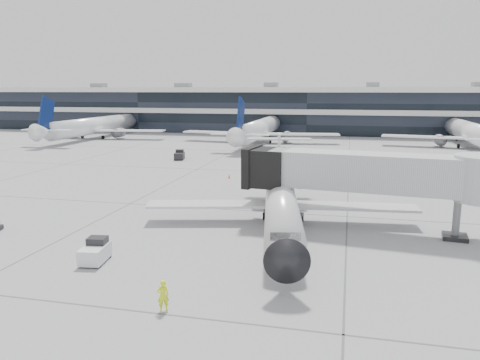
% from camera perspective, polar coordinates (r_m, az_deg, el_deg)
% --- Properties ---
extents(ground, '(220.00, 220.00, 0.00)m').
position_cam_1_polar(ground, '(41.93, -0.88, -3.66)').
color(ground, gray).
rests_on(ground, ground).
extents(terminal, '(170.00, 22.00, 10.00)m').
position_cam_1_polar(terminal, '(121.89, 8.60, 8.20)').
color(terminal, black).
rests_on(terminal, ground).
extents(bg_jet_left, '(32.00, 40.00, 9.60)m').
position_cam_1_polar(bg_jet_left, '(109.66, -16.99, 4.93)').
color(bg_jet_left, white).
rests_on(bg_jet_left, ground).
extents(bg_jet_center, '(32.00, 40.00, 9.60)m').
position_cam_1_polar(bg_jet_center, '(96.62, 2.44, 4.65)').
color(bg_jet_center, white).
rests_on(bg_jet_center, ground).
extents(bg_jet_right, '(32.00, 40.00, 9.60)m').
position_cam_1_polar(bg_jet_right, '(97.49, 26.26, 3.59)').
color(bg_jet_right, white).
rests_on(bg_jet_right, ground).
extents(regional_jet, '(21.59, 26.92, 6.23)m').
position_cam_1_polar(regional_jet, '(37.47, 5.01, -2.12)').
color(regional_jet, silver).
rests_on(regional_jet, ground).
extents(jet_bridge, '(19.12, 5.85, 6.14)m').
position_cam_1_polar(jet_bridge, '(36.18, 16.98, 0.76)').
color(jet_bridge, silver).
rests_on(jet_bridge, ground).
extents(ramp_worker, '(0.69, 0.63, 1.59)m').
position_cam_1_polar(ramp_worker, '(23.56, -9.36, -13.72)').
color(ramp_worker, '#E3FF1A').
rests_on(ramp_worker, ground).
extents(baggage_tug, '(1.67, 2.47, 1.46)m').
position_cam_1_polar(baggage_tug, '(30.77, -17.24, -8.36)').
color(baggage_tug, white).
rests_on(baggage_tug, ground).
extents(traffic_cone, '(0.43, 0.43, 0.51)m').
position_cam_1_polar(traffic_cone, '(56.77, -1.34, 0.46)').
color(traffic_cone, orange).
rests_on(traffic_cone, ground).
extents(far_tug, '(1.85, 2.59, 1.49)m').
position_cam_1_polar(far_tug, '(72.66, -7.39, 3.02)').
color(far_tug, black).
rests_on(far_tug, ground).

